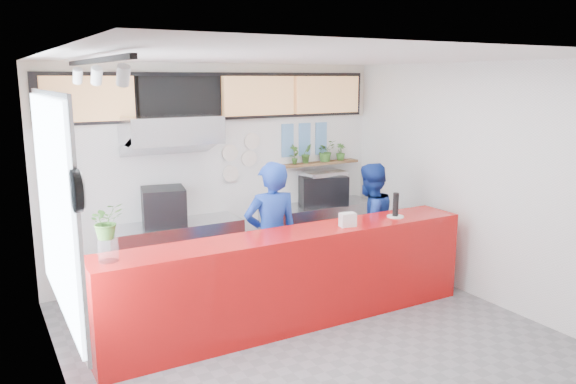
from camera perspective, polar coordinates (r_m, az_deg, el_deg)
name	(u,v)px	position (r m, az deg, el deg)	size (l,w,h in m)	color
floor	(311,337)	(6.38, 2.39, -14.53)	(5.00, 5.00, 0.00)	slate
ceiling	(314,58)	(5.73, 2.65, 13.49)	(5.00, 5.00, 0.00)	silver
wall_back	(220,171)	(8.07, -6.94, 2.16)	(5.00, 5.00, 0.00)	white
wall_left	(58,237)	(5.06, -22.34, -4.30)	(5.00, 5.00, 0.00)	white
wall_right	(480,183)	(7.49, 18.97, 0.88)	(5.00, 5.00, 0.00)	white
service_counter	(293,279)	(6.48, 0.54, -8.81)	(4.50, 0.60, 1.10)	#B40D0C
cream_band	(218,93)	(7.95, -7.11, 9.99)	(5.00, 0.02, 0.80)	beige
prep_bench	(175,255)	(7.77, -11.37, -6.33)	(1.80, 0.60, 0.90)	#B2B5BA
panini_oven	(164,206)	(7.55, -12.52, -1.43)	(0.54, 0.54, 0.49)	black
extraction_hood	(171,130)	(7.39, -11.77, 6.22)	(1.20, 0.70, 0.35)	#B2B5BA
hood_lip	(172,145)	(7.41, -11.71, 4.68)	(1.20, 0.70, 0.08)	#B2B5BA
right_bench	(319,233)	(8.72, 3.16, -4.14)	(1.80, 0.60, 0.90)	#B2B5BA
espresso_machine	(323,190)	(8.59, 3.57, 0.25)	(0.70, 0.50, 0.45)	black
espresso_tray	(323,173)	(8.55, 3.59, 1.93)	(0.65, 0.45, 0.06)	#A9ACB0
herb_shelf	(318,163)	(8.71, 3.08, 2.92)	(1.40, 0.18, 0.04)	brown
menu_board_far_left	(89,99)	(7.35, -19.60, 8.91)	(1.10, 0.10, 0.55)	tan
menu_board_mid_left	(180,97)	(7.64, -10.92, 9.44)	(1.10, 0.10, 0.55)	black
menu_board_mid_right	(259,96)	(8.09, -3.01, 9.73)	(1.10, 0.10, 0.55)	tan
menu_board_far_right	(327,95)	(8.67, 3.96, 9.84)	(1.10, 0.10, 0.55)	tan
soffit	(219,96)	(7.93, -7.01, 9.63)	(4.80, 0.04, 0.65)	black
window_pane	(55,207)	(5.30, -22.62, -1.38)	(0.04, 2.20, 1.90)	silver
window_frame	(57,206)	(5.31, -22.40, -1.36)	(0.03, 2.30, 2.00)	#B2B5BA
wall_clock_rim	(76,191)	(4.07, -20.71, 0.10)	(0.30, 0.30, 0.05)	black
wall_clock_face	(81,191)	(4.07, -20.29, 0.14)	(0.26, 0.26, 0.02)	white
track_rail	(96,61)	(4.95, -18.96, 12.50)	(0.05, 2.40, 0.04)	black
dec_plate_a	(230,153)	(8.06, -5.92, 3.97)	(0.24, 0.24, 0.03)	silver
dec_plate_b	(249,158)	(8.20, -3.98, 3.43)	(0.24, 0.24, 0.03)	silver
dec_plate_c	(230,174)	(8.11, -5.87, 1.87)	(0.24, 0.24, 0.03)	silver
dec_plate_d	(252,141)	(8.19, -3.69, 5.19)	(0.24, 0.24, 0.03)	silver
photo_frame_a	(288,132)	(8.46, -0.05, 6.10)	(0.20, 0.02, 0.25)	#598CBF
photo_frame_b	(305,131)	(8.62, 1.70, 6.19)	(0.20, 0.02, 0.25)	#598CBF
photo_frame_c	(321,130)	(8.77, 3.38, 6.27)	(0.20, 0.02, 0.25)	#598CBF
photo_frame_d	(288,149)	(8.49, -0.05, 4.42)	(0.20, 0.02, 0.25)	#598CBF
photo_frame_e	(305,148)	(8.64, 1.69, 4.54)	(0.20, 0.02, 0.25)	#598CBF
photo_frame_f	(321,146)	(8.80, 3.36, 4.65)	(0.20, 0.02, 0.25)	#598CBF
staff_center	(271,238)	(6.72, -1.69, -4.70)	(0.68, 0.44, 1.85)	navy
staff_right	(369,225)	(7.70, 8.23, -3.33)	(0.82, 0.64, 1.69)	navy
herb_a	(294,154)	(8.47, 0.66, 3.84)	(0.16, 0.11, 0.30)	#346021
herb_b	(307,154)	(8.58, 1.90, 3.92)	(0.16, 0.13, 0.29)	#346021
herb_c	(326,151)	(8.76, 3.83, 4.20)	(0.30, 0.26, 0.33)	#346021
herb_d	(341,152)	(8.92, 5.36, 4.08)	(0.15, 0.13, 0.26)	#346021
glass_vase	(108,249)	(5.58, -17.82, -5.56)	(0.19, 0.19, 0.23)	silver
basil_vase	(106,221)	(5.51, -17.99, -2.82)	(0.31, 0.27, 0.34)	#346021
napkin_holder	(348,220)	(6.58, 6.08, -2.82)	(0.18, 0.11, 0.16)	silver
white_plate	(395,216)	(7.11, 10.84, -2.46)	(0.21, 0.21, 0.02)	silver
pepper_mill	(396,205)	(7.08, 10.88, -1.26)	(0.07, 0.07, 0.29)	black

